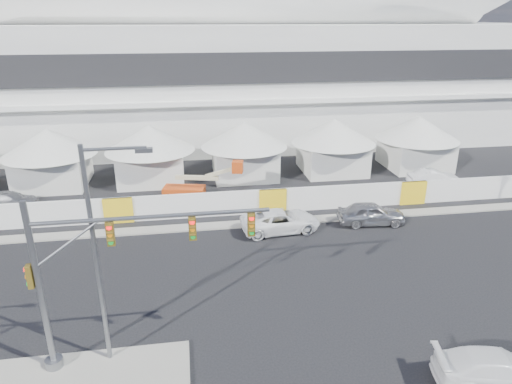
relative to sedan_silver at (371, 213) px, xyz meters
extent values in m
plane|color=black|center=(-13.00, -11.17, -0.86)|extent=(160.00, 160.00, 0.00)
cube|color=gray|center=(7.00, 1.33, -0.80)|extent=(80.00, 1.20, 0.12)
cube|color=silver|center=(-5.00, 30.83, 6.14)|extent=(80.00, 24.00, 14.00)
cube|color=black|center=(-5.00, 18.68, 8.94)|extent=(68.00, 0.30, 3.20)
cube|color=white|center=(-5.00, 18.43, 5.44)|extent=(72.00, 0.80, 0.50)
cube|color=silver|center=(-26.00, 12.83, 0.64)|extent=(6.00, 6.00, 3.00)
cone|color=silver|center=(-26.00, 12.83, 3.34)|extent=(8.40, 8.40, 2.40)
cube|color=silver|center=(-17.00, 12.83, 0.64)|extent=(6.00, 6.00, 3.00)
cone|color=silver|center=(-17.00, 12.83, 3.34)|extent=(8.40, 8.40, 2.40)
cube|color=silver|center=(-8.00, 12.83, 0.64)|extent=(6.00, 6.00, 3.00)
cone|color=silver|center=(-8.00, 12.83, 3.34)|extent=(8.40, 8.40, 2.40)
cube|color=silver|center=(1.00, 12.83, 0.64)|extent=(6.00, 6.00, 3.00)
cone|color=silver|center=(1.00, 12.83, 3.34)|extent=(8.40, 8.40, 2.40)
cube|color=silver|center=(10.00, 12.83, 0.64)|extent=(6.00, 6.00, 3.00)
cone|color=silver|center=(10.00, 12.83, 3.34)|extent=(8.40, 8.40, 2.40)
cube|color=white|center=(-7.00, 3.33, 0.14)|extent=(70.00, 0.25, 2.00)
imported|color=#9C9DA1|center=(0.00, 0.00, 0.00)|extent=(2.51, 5.20, 1.71)
imported|color=white|center=(-7.07, -0.13, -0.05)|extent=(3.22, 6.04, 1.62)
imported|color=white|center=(-1.04, -16.34, -0.09)|extent=(3.14, 5.57, 1.52)
imported|color=white|center=(9.03, 6.99, -0.07)|extent=(2.16, 4.90, 1.57)
imported|color=#9FA0A4|center=(-28.30, 7.82, -0.21)|extent=(2.27, 4.61, 1.29)
cylinder|color=slate|center=(-19.98, -12.46, 3.30)|extent=(0.27, 0.27, 8.00)
cylinder|color=slate|center=(-19.98, -12.46, -0.51)|extent=(0.78, 0.78, 0.40)
cylinder|color=slate|center=(-15.12, -12.46, 6.30)|extent=(9.72, 0.18, 0.18)
cube|color=#594714|center=(-16.87, -12.46, 5.65)|extent=(0.32, 0.22, 1.05)
cube|color=#594714|center=(-13.53, -12.46, 5.65)|extent=(0.32, 0.22, 1.05)
cube|color=#594714|center=(-11.04, -12.46, 5.65)|extent=(0.32, 0.22, 1.05)
cube|color=#594714|center=(-20.26, -12.46, 3.96)|extent=(0.22, 0.32, 1.05)
cylinder|color=slate|center=(-17.61, -12.24, 4.35)|extent=(0.20, 0.20, 10.10)
cylinder|color=slate|center=(-16.37, -12.24, 9.17)|extent=(2.47, 0.13, 0.13)
cube|color=slate|center=(-15.25, -12.24, 9.06)|extent=(0.67, 0.28, 0.17)
cube|color=#C84312|center=(-14.00, 7.46, -0.32)|extent=(3.80, 2.36, 1.08)
cube|color=beige|center=(-12.83, 7.46, 1.10)|extent=(3.70, 1.22, 0.34)
cube|color=beige|center=(-10.67, 7.46, 1.69)|extent=(2.87, 0.97, 1.19)
cube|color=#C84312|center=(-9.30, 7.46, 2.18)|extent=(1.07, 1.07, 0.98)
camera|label=1|loc=(-13.59, -29.97, 13.94)|focal=32.00mm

